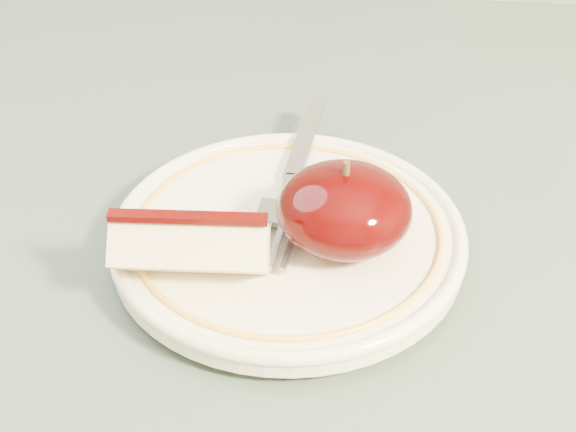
# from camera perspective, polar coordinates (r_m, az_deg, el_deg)

# --- Properties ---
(table) EXTENTS (0.90, 0.90, 0.75)m
(table) POSITION_cam_1_polar(r_m,az_deg,el_deg) (0.52, 4.93, -13.54)
(table) COLOR brown
(table) RESTS_ON ground
(plate) EXTENTS (0.21, 0.21, 0.02)m
(plate) POSITION_cam_1_polar(r_m,az_deg,el_deg) (0.48, 0.00, -1.33)
(plate) COLOR beige
(plate) RESTS_ON table
(apple_half) EXTENTS (0.08, 0.07, 0.06)m
(apple_half) POSITION_cam_1_polar(r_m,az_deg,el_deg) (0.45, 4.02, 0.49)
(apple_half) COLOR black
(apple_half) RESTS_ON plate
(apple_wedge) EXTENTS (0.09, 0.04, 0.04)m
(apple_wedge) POSITION_cam_1_polar(r_m,az_deg,el_deg) (0.44, -6.96, -2.13)
(apple_wedge) COLOR beige
(apple_wedge) RESTS_ON plate
(fork) EXTENTS (0.04, 0.19, 0.00)m
(fork) POSITION_cam_1_polar(r_m,az_deg,el_deg) (0.51, 0.29, 2.73)
(fork) COLOR gray
(fork) RESTS_ON plate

